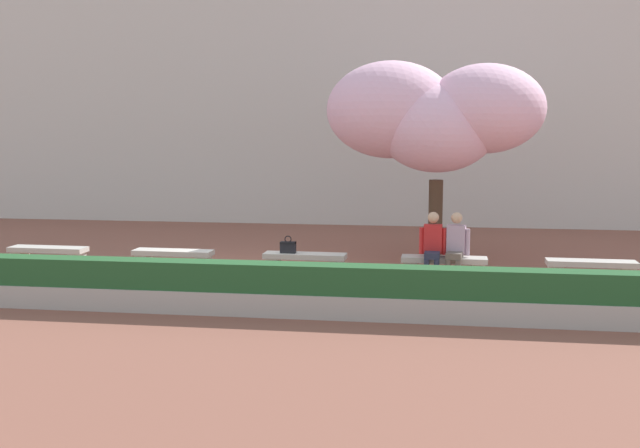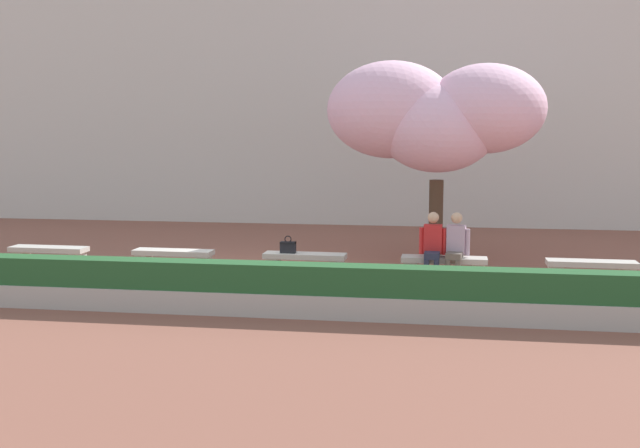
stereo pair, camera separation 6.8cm
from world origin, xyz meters
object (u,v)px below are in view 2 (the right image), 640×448
object	(u,v)px
stone_bench_center	(173,258)
stone_bench_east_end	(444,265)
person_seated_right	(455,244)
stone_bench_near_east	(305,261)
stone_bench_far_east	(591,269)
person_seated_left	(433,244)
handbag	(288,246)
cherry_tree_main	(435,115)
stone_bench_near_west	(49,254)

from	to	relation	value
stone_bench_center	stone_bench_east_end	world-z (taller)	same
stone_bench_east_end	person_seated_right	bearing A→B (deg)	-14.50
stone_bench_near_east	stone_bench_far_east	distance (m)	5.31
person_seated_left	stone_bench_near_east	bearing A→B (deg)	178.74
stone_bench_center	stone_bench_near_east	distance (m)	2.65
handbag	stone_bench_far_east	bearing A→B (deg)	0.11
stone_bench_far_east	person_seated_right	size ratio (longest dim) A/B	1.24
person_seated_left	cherry_tree_main	distance (m)	3.36
stone_bench_near_west	stone_bench_near_east	distance (m)	5.31
handbag	cherry_tree_main	bearing A→B (deg)	39.66
stone_bench_center	handbag	bearing A→B (deg)	-0.28
stone_bench_far_east	cherry_tree_main	bearing A→B (deg)	141.73
stone_bench_far_east	person_seated_left	xyz separation A→B (m)	(-2.87, -0.05, 0.40)
stone_bench_east_end	handbag	distance (m)	2.99
stone_bench_east_end	person_seated_left	world-z (taller)	person_seated_left
stone_bench_near_east	handbag	distance (m)	0.43
stone_bench_near_west	stone_bench_east_end	distance (m)	7.96
stone_bench_center	cherry_tree_main	bearing A→B (deg)	24.10
stone_bench_near_west	handbag	xyz separation A→B (m)	(4.98, -0.01, 0.28)
stone_bench_far_east	person_seated_left	size ratio (longest dim) A/B	1.24
stone_bench_near_east	person_seated_right	bearing A→B (deg)	-1.06
stone_bench_near_west	cherry_tree_main	bearing A→B (deg)	16.37
person_seated_left	stone_bench_center	bearing A→B (deg)	179.40
handbag	person_seated_left	bearing A→B (deg)	-0.88
stone_bench_near_west	person_seated_right	size ratio (longest dim) A/B	1.24
handbag	cherry_tree_main	xyz separation A→B (m)	(2.75, 2.28, 2.54)
stone_bench_near_east	person_seated_left	distance (m)	2.47
stone_bench_east_end	stone_bench_center	bearing A→B (deg)	180.00
stone_bench_center	person_seated_left	world-z (taller)	person_seated_left
stone_bench_near_west	cherry_tree_main	size ratio (longest dim) A/B	0.34
person_seated_left	handbag	world-z (taller)	person_seated_left
stone_bench_near_west	handbag	distance (m)	4.99
handbag	cherry_tree_main	size ratio (longest dim) A/B	0.07
stone_bench_east_end	cherry_tree_main	bearing A→B (deg)	95.70
stone_bench_far_east	person_seated_right	distance (m)	2.48
stone_bench_far_east	cherry_tree_main	distance (m)	4.63
stone_bench_near_east	person_seated_right	size ratio (longest dim) A/B	1.24
person_seated_left	person_seated_right	xyz separation A→B (m)	(0.42, 0.00, 0.00)
stone_bench_near_west	person_seated_left	distance (m)	7.75
stone_bench_near_west	person_seated_left	xyz separation A→B (m)	(7.74, -0.05, 0.40)
stone_bench_center	handbag	xyz separation A→B (m)	(2.33, -0.01, 0.28)
stone_bench_center	stone_bench_east_end	size ratio (longest dim) A/B	1.00
stone_bench_east_end	person_seated_left	size ratio (longest dim) A/B	1.24
stone_bench_far_east	person_seated_right	bearing A→B (deg)	-178.77
handbag	cherry_tree_main	distance (m)	4.39
stone_bench_near_west	stone_bench_near_east	xyz separation A→B (m)	(5.31, 0.00, 0.00)
stone_bench_far_east	cherry_tree_main	xyz separation A→B (m)	(-2.88, 2.27, 2.83)
stone_bench_near_east	stone_bench_far_east	xyz separation A→B (m)	(5.31, 0.00, 0.00)
person_seated_left	handbag	size ratio (longest dim) A/B	3.81
stone_bench_near_east	person_seated_right	world-z (taller)	person_seated_right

